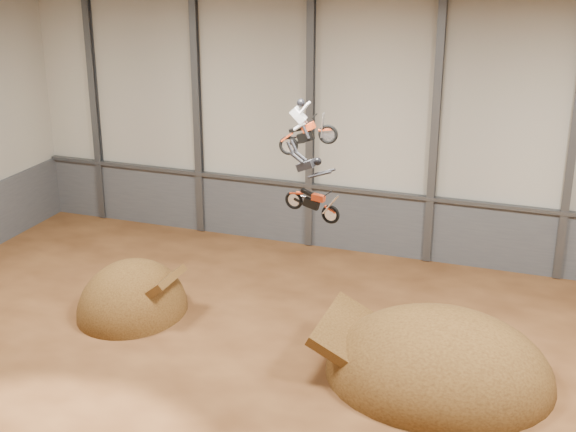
# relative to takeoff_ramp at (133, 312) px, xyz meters

# --- Properties ---
(floor) EXTENTS (40.00, 40.00, 0.00)m
(floor) POSITION_rel_takeoff_ramp_xyz_m (8.47, -4.15, 0.00)
(floor) COLOR #4C2914
(floor) RESTS_ON ground
(back_wall) EXTENTS (40.00, 0.10, 14.00)m
(back_wall) POSITION_rel_takeoff_ramp_xyz_m (8.47, 10.85, 7.00)
(back_wall) COLOR #B7B1A2
(back_wall) RESTS_ON ground
(ceiling) EXTENTS (40.00, 40.00, 0.00)m
(ceiling) POSITION_rel_takeoff_ramp_xyz_m (8.47, -4.15, 14.00)
(ceiling) COLOR black
(ceiling) RESTS_ON back_wall
(lower_band_back) EXTENTS (39.80, 0.18, 3.50)m
(lower_band_back) POSITION_rel_takeoff_ramp_xyz_m (8.47, 10.75, 1.75)
(lower_band_back) COLOR #4C4E53
(lower_band_back) RESTS_ON ground
(steel_rail) EXTENTS (39.80, 0.35, 0.20)m
(steel_rail) POSITION_rel_takeoff_ramp_xyz_m (8.47, 10.60, 3.55)
(steel_rail) COLOR #47494F
(steel_rail) RESTS_ON lower_band_back
(steel_column_0) EXTENTS (0.40, 0.36, 13.90)m
(steel_column_0) POSITION_rel_takeoff_ramp_xyz_m (-8.20, 10.65, 7.00)
(steel_column_0) COLOR #47494F
(steel_column_0) RESTS_ON ground
(steel_column_1) EXTENTS (0.40, 0.36, 13.90)m
(steel_column_1) POSITION_rel_takeoff_ramp_xyz_m (-1.53, 10.65, 7.00)
(steel_column_1) COLOR #47494F
(steel_column_1) RESTS_ON ground
(steel_column_2) EXTENTS (0.40, 0.36, 13.90)m
(steel_column_2) POSITION_rel_takeoff_ramp_xyz_m (5.14, 10.65, 7.00)
(steel_column_2) COLOR #47494F
(steel_column_2) RESTS_ON ground
(steel_column_3) EXTENTS (0.40, 0.36, 13.90)m
(steel_column_3) POSITION_rel_takeoff_ramp_xyz_m (11.80, 10.65, 7.00)
(steel_column_3) COLOR #47494F
(steel_column_3) RESTS_ON ground
(steel_column_4) EXTENTS (0.40, 0.36, 13.90)m
(steel_column_4) POSITION_rel_takeoff_ramp_xyz_m (18.47, 10.65, 7.00)
(steel_column_4) COLOR #47494F
(steel_column_4) RESTS_ON ground
(takeoff_ramp) EXTENTS (4.92, 5.68, 4.92)m
(takeoff_ramp) POSITION_rel_takeoff_ramp_xyz_m (0.00, 0.00, 0.00)
(takeoff_ramp) COLOR #3D250F
(takeoff_ramp) RESTS_ON ground
(landing_ramp) EXTENTS (9.09, 8.04, 5.25)m
(landing_ramp) POSITION_rel_takeoff_ramp_xyz_m (14.40, -0.96, 0.00)
(landing_ramp) COLOR #3D250F
(landing_ramp) RESTS_ON ground
(fmx_rider_a) EXTENTS (3.06, 1.22, 2.84)m
(fmx_rider_a) POSITION_rel_takeoff_ramp_xyz_m (8.82, -0.48, 9.87)
(fmx_rider_a) COLOR #D8441A
(fmx_rider_b) EXTENTS (3.54, 1.28, 3.13)m
(fmx_rider_b) POSITION_rel_takeoff_ramp_xyz_m (9.45, -2.46, 8.06)
(fmx_rider_b) COLOR red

